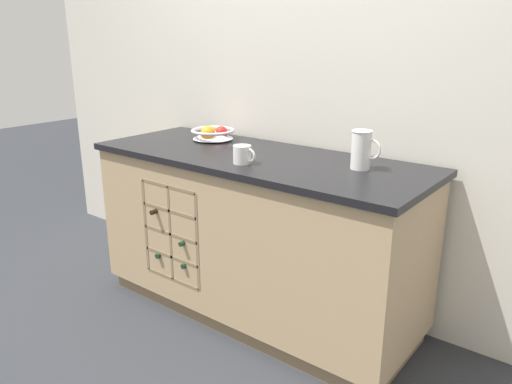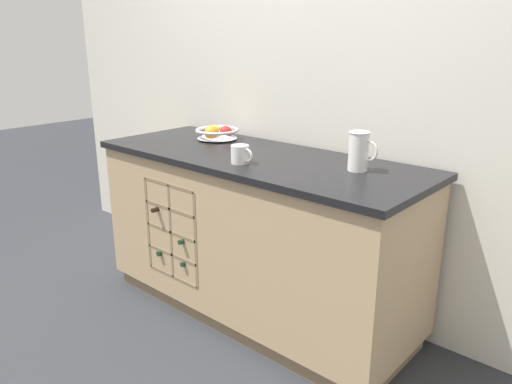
{
  "view_description": "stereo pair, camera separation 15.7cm",
  "coord_description": "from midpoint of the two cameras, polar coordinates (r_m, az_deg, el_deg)",
  "views": [
    {
      "loc": [
        1.57,
        -2.0,
        1.52
      ],
      "look_at": [
        0.0,
        0.0,
        0.72
      ],
      "focal_mm": 35.0,
      "sensor_mm": 36.0,
      "label": 1
    },
    {
      "loc": [
        1.69,
        -1.9,
        1.52
      ],
      "look_at": [
        0.0,
        0.0,
        0.72
      ],
      "focal_mm": 35.0,
      "sensor_mm": 36.0,
      "label": 2
    }
  ],
  "objects": [
    {
      "name": "white_pitcher",
      "position": [
        2.35,
        13.6,
        4.63
      ],
      "size": [
        0.15,
        0.1,
        0.18
      ],
      "color": "white",
      "rests_on": "kitchen_island"
    },
    {
      "name": "back_wall",
      "position": [
        2.87,
        7.02,
        12.45
      ],
      "size": [
        4.4,
        0.06,
        2.55
      ],
      "primitive_type": "cube",
      "color": "silver",
      "rests_on": "ground_plane"
    },
    {
      "name": "ceramic_mug",
      "position": [
        2.43,
        0.07,
        4.31
      ],
      "size": [
        0.13,
        0.09,
        0.09
      ],
      "color": "white",
      "rests_on": "kitchen_island"
    },
    {
      "name": "fruit_bowl",
      "position": [
        2.99,
        -2.96,
        6.79
      ],
      "size": [
        0.26,
        0.26,
        0.09
      ],
      "color": "silver",
      "rests_on": "kitchen_island"
    },
    {
      "name": "kitchen_island",
      "position": [
        2.75,
        1.55,
        -5.02
      ],
      "size": [
        1.85,
        0.71,
        0.92
      ],
      "color": "#8B7354",
      "rests_on": "ground_plane"
    },
    {
      "name": "ground_plane",
      "position": [
        2.96,
        1.56,
        -13.4
      ],
      "size": [
        14.0,
        14.0,
        0.0
      ],
      "primitive_type": "plane",
      "color": "#2D3035"
    }
  ]
}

